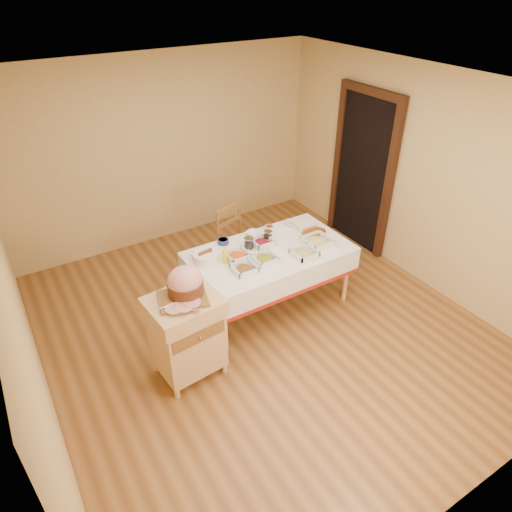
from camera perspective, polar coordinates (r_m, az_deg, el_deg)
The scene contains 23 objects.
room_shell at distance 4.51m, azimuth 0.76°, elevation 3.67°, with size 5.00×5.00×5.00m.
doorway at distance 6.49m, azimuth 13.24°, elevation 10.45°, with size 0.09×1.10×2.20m.
dining_table at distance 5.23m, azimuth 1.72°, elevation -0.82°, with size 1.82×1.02×0.76m.
butcher_cart at distance 4.47m, azimuth -8.67°, elevation -9.42°, with size 0.69×0.60×0.92m.
dining_chair at distance 5.73m, azimuth -2.24°, elevation 1.45°, with size 0.56×0.54×1.00m.
ham_on_board at distance 4.18m, azimuth -8.88°, elevation -3.54°, with size 0.47×0.44×0.31m.
serving_dish_a at distance 4.78m, azimuth -1.48°, elevation -1.61°, with size 0.24×0.23×0.10m.
serving_dish_b at distance 4.94m, azimuth 1.11°, elevation -0.34°, with size 0.24×0.24×0.10m.
serving_dish_c at distance 5.06m, azimuth 6.07°, elevation 0.33°, with size 0.25×0.25×0.10m.
serving_dish_d at distance 5.29m, azimuth 7.66°, elevation 1.84°, with size 0.30×0.30×0.11m.
serving_dish_e at distance 4.98m, azimuth -2.34°, elevation 0.00°, with size 0.25×0.24×0.12m.
serving_dish_f at distance 5.23m, azimuth 0.78°, elevation 1.71°, with size 0.24×0.23×0.11m.
small_bowl_left at distance 5.07m, azimuth -7.43°, elevation 0.25°, with size 0.12×0.12×0.05m.
small_bowl_mid at distance 5.27m, azimuth -4.13°, elevation 1.87°, with size 0.13×0.13×0.06m.
small_bowl_right at distance 5.53m, azimuth 1.69°, elevation 3.53°, with size 0.11×0.11×0.06m.
bowl_white_imported at distance 5.43m, azimuth -0.38°, elevation 2.83°, with size 0.17×0.17×0.04m, color silver.
bowl_small_imported at distance 5.66m, azimuth 4.44°, elevation 4.14°, with size 0.16×0.16×0.05m, color silver.
preserve_jar_left at distance 5.15m, azimuth -0.92°, elevation 1.56°, with size 0.11×0.11×0.13m.
preserve_jar_right at distance 5.30m, azimuth 1.52°, elevation 2.47°, with size 0.10×0.10×0.13m.
mustard_bottle at distance 4.90m, azimuth -3.93°, elevation -0.02°, with size 0.06×0.06×0.19m.
bread_basket at distance 4.96m, azimuth -6.32°, elevation -0.13°, with size 0.28×0.28×0.12m.
plate_stack at distance 5.62m, azimuth 5.95°, elevation 3.96°, with size 0.25×0.25×0.07m.
brass_platter at distance 5.49m, azimuth 7.22°, elevation 2.90°, with size 0.32×0.23×0.04m.
Camera 1 is at (-2.12, -3.31, 3.50)m, focal length 32.00 mm.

